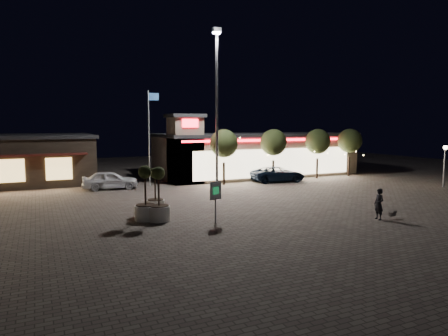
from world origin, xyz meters
name	(u,v)px	position (x,y,z in m)	size (l,w,h in m)	color
ground	(242,215)	(0.00, 0.00, 0.00)	(90.00, 90.00, 0.00)	#62584F
retail_building	(252,154)	(9.51, 15.82, 2.21)	(20.40, 8.40, 6.10)	gray
floodlight_pole	(217,100)	(2.00, 8.00, 7.02)	(0.60, 0.40, 12.38)	gray
flagpole	(150,130)	(-1.90, 13.00, 4.74)	(0.95, 0.10, 8.00)	white
lamp_post_east	(445,158)	(20.00, 2.00, 2.46)	(0.36, 0.36, 3.48)	gray
string_tree_a	(224,144)	(4.00, 11.00, 3.56)	(2.42, 2.42, 4.79)	#332319
string_tree_b	(274,143)	(9.00, 11.00, 3.56)	(2.42, 2.42, 4.79)	#332319
string_tree_c	(318,142)	(14.00, 11.00, 3.56)	(2.42, 2.42, 4.79)	#332319
string_tree_d	(350,141)	(18.00, 11.00, 3.56)	(2.42, 2.42, 4.79)	#332319
pickup_truck	(278,174)	(9.28, 10.60, 0.69)	(2.29, 4.97, 1.38)	black
white_sedan	(110,180)	(-5.32, 12.69, 0.75)	(1.76, 4.38, 1.49)	white
pedestrian	(379,204)	(6.20, -4.24, 0.86)	(0.63, 0.41, 1.71)	black
dog	(393,213)	(7.10, -4.42, 0.30)	(0.56, 0.26, 0.30)	#59514C
planter_left	(146,203)	(-5.34, 1.06, 0.92)	(1.21, 1.21, 2.98)	white
planter_mid	(159,204)	(-4.73, 0.61, 0.91)	(1.19, 1.19, 2.94)	white
planter_right	(155,198)	(-4.32, 2.82, 0.82)	(1.08, 1.08, 2.64)	white
valet_sign	(216,194)	(-2.16, -1.13, 1.54)	(0.72, 0.27, 2.20)	gray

